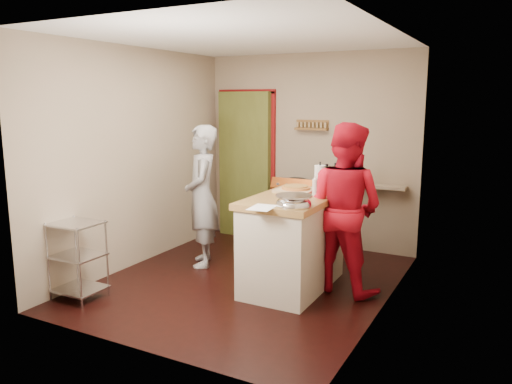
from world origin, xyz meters
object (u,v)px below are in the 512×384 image
Objects in this scene: stove at (302,216)px; person_red at (345,208)px; person_stripe at (202,196)px; island at (293,240)px; wire_shelving at (77,256)px.

stove is 0.57× the size of person_red.
person_stripe is 0.96× the size of person_red.
stove is 0.68× the size of island.
island is 1.33m from person_stripe.
wire_shelving is at bearing -116.85° from stove.
stove is at bearing -36.29° from person_red.
island is at bearing 36.00° from wire_shelving.
wire_shelving is 1.61m from person_stripe.
person_stripe reaches higher than stove.
stove is 1.26× the size of wire_shelving.
stove is 0.59× the size of person_stripe.
person_stripe is at bearing 14.32° from person_red.
island is at bearing 34.88° from person_red.
person_red reaches higher than stove.
person_red is (2.28, 1.49, 0.44)m from wire_shelving.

